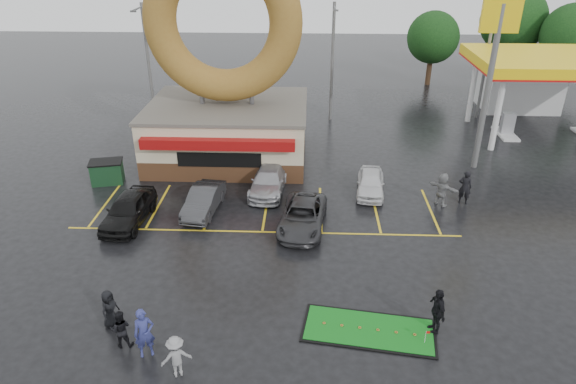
{
  "coord_description": "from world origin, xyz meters",
  "views": [
    {
      "loc": [
        2.21,
        -18.75,
        13.61
      ],
      "look_at": [
        1.3,
        3.59,
        2.2
      ],
      "focal_mm": 32.0,
      "sensor_mm": 36.0,
      "label": 1
    }
  ],
  "objects_px": {
    "dumpster": "(107,173)",
    "putting_green": "(369,330)",
    "donut_shop": "(226,92)",
    "car_dgrey": "(204,200)",
    "car_white": "(370,183)",
    "car_grey": "(303,216)",
    "streetlight_left": "(148,61)",
    "streetlight_mid": "(332,60)",
    "person_cameraman": "(437,311)",
    "car_black": "(128,209)",
    "car_silver": "(269,181)",
    "streetlight_right": "(487,59)",
    "gas_station": "(541,76)",
    "person_blue": "(144,333)",
    "shell_sign": "(495,51)"
  },
  "relations": [
    {
      "from": "streetlight_left",
      "to": "putting_green",
      "type": "bearing_deg",
      "value": -58.05
    },
    {
      "from": "streetlight_right",
      "to": "car_silver",
      "type": "bearing_deg",
      "value": -139.0
    },
    {
      "from": "car_dgrey",
      "to": "car_grey",
      "type": "xyz_separation_m",
      "value": [
        5.35,
        -1.49,
        -0.02
      ]
    },
    {
      "from": "person_cameraman",
      "to": "streetlight_left",
      "type": "bearing_deg",
      "value": -154.83
    },
    {
      "from": "car_black",
      "to": "putting_green",
      "type": "height_order",
      "value": "car_black"
    },
    {
      "from": "car_silver",
      "to": "putting_green",
      "type": "bearing_deg",
      "value": -63.07
    },
    {
      "from": "car_black",
      "to": "putting_green",
      "type": "bearing_deg",
      "value": -29.12
    },
    {
      "from": "car_black",
      "to": "car_white",
      "type": "distance_m",
      "value": 13.45
    },
    {
      "from": "car_dgrey",
      "to": "streetlight_left",
      "type": "bearing_deg",
      "value": 121.95
    },
    {
      "from": "streetlight_mid",
      "to": "car_grey",
      "type": "xyz_separation_m",
      "value": [
        -1.97,
        -16.98,
        -4.12
      ]
    },
    {
      "from": "person_cameraman",
      "to": "car_white",
      "type": "bearing_deg",
      "value": 175.26
    },
    {
      "from": "person_cameraman",
      "to": "car_dgrey",
      "type": "bearing_deg",
      "value": -141.48
    },
    {
      "from": "person_cameraman",
      "to": "putting_green",
      "type": "distance_m",
      "value": 2.65
    },
    {
      "from": "donut_shop",
      "to": "car_dgrey",
      "type": "distance_m",
      "value": 8.45
    },
    {
      "from": "streetlight_left",
      "to": "car_silver",
      "type": "distance_m",
      "value": 16.08
    },
    {
      "from": "car_silver",
      "to": "dumpster",
      "type": "height_order",
      "value": "car_silver"
    },
    {
      "from": "car_black",
      "to": "streetlight_mid",
      "type": "bearing_deg",
      "value": 61.2
    },
    {
      "from": "dumpster",
      "to": "putting_green",
      "type": "bearing_deg",
      "value": -53.47
    },
    {
      "from": "streetlight_left",
      "to": "car_dgrey",
      "type": "height_order",
      "value": "streetlight_left"
    },
    {
      "from": "car_white",
      "to": "car_grey",
      "type": "bearing_deg",
      "value": -126.94
    },
    {
      "from": "gas_station",
      "to": "putting_green",
      "type": "xyz_separation_m",
      "value": [
        -15.32,
        -24.56,
        -3.66
      ]
    },
    {
      "from": "car_black",
      "to": "dumpster",
      "type": "distance_m",
      "value": 5.47
    },
    {
      "from": "shell_sign",
      "to": "car_dgrey",
      "type": "relative_size",
      "value": 2.6
    },
    {
      "from": "car_black",
      "to": "gas_station",
      "type": "bearing_deg",
      "value": 36.32
    },
    {
      "from": "car_dgrey",
      "to": "person_cameraman",
      "type": "relative_size",
      "value": 2.12
    },
    {
      "from": "car_dgrey",
      "to": "person_blue",
      "type": "relative_size",
      "value": 2.07
    },
    {
      "from": "donut_shop",
      "to": "car_silver",
      "type": "height_order",
      "value": "donut_shop"
    },
    {
      "from": "gas_station",
      "to": "car_white",
      "type": "relative_size",
      "value": 3.58
    },
    {
      "from": "car_white",
      "to": "person_cameraman",
      "type": "distance_m",
      "value": 11.58
    },
    {
      "from": "donut_shop",
      "to": "streetlight_right",
      "type": "xyz_separation_m",
      "value": [
        19.0,
        8.95,
        0.32
      ]
    },
    {
      "from": "streetlight_left",
      "to": "car_silver",
      "type": "height_order",
      "value": "streetlight_left"
    },
    {
      "from": "shell_sign",
      "to": "car_silver",
      "type": "distance_m",
      "value": 15.18
    },
    {
      "from": "dumpster",
      "to": "gas_station",
      "type": "bearing_deg",
      "value": 9.28
    },
    {
      "from": "streetlight_right",
      "to": "car_white",
      "type": "height_order",
      "value": "streetlight_right"
    },
    {
      "from": "person_blue",
      "to": "dumpster",
      "type": "distance_m",
      "value": 15.32
    },
    {
      "from": "streetlight_right",
      "to": "car_dgrey",
      "type": "relative_size",
      "value": 2.21
    },
    {
      "from": "streetlight_left",
      "to": "car_silver",
      "type": "bearing_deg",
      "value": -50.03
    },
    {
      "from": "car_grey",
      "to": "dumpster",
      "type": "distance_m",
      "value": 12.78
    },
    {
      "from": "car_white",
      "to": "person_blue",
      "type": "height_order",
      "value": "person_blue"
    },
    {
      "from": "car_dgrey",
      "to": "car_white",
      "type": "height_order",
      "value": "car_dgrey"
    },
    {
      "from": "donut_shop",
      "to": "dumpster",
      "type": "xyz_separation_m",
      "value": [
        -6.81,
        -4.21,
        -3.81
      ]
    },
    {
      "from": "car_dgrey",
      "to": "streetlight_mid",
      "type": "bearing_deg",
      "value": 71.92
    },
    {
      "from": "gas_station",
      "to": "car_dgrey",
      "type": "bearing_deg",
      "value": -146.37
    },
    {
      "from": "donut_shop",
      "to": "car_white",
      "type": "xyz_separation_m",
      "value": [
        8.89,
        -4.97,
        -3.81
      ]
    },
    {
      "from": "streetlight_left",
      "to": "streetlight_mid",
      "type": "distance_m",
      "value": 14.04
    },
    {
      "from": "streetlight_right",
      "to": "car_white",
      "type": "relative_size",
      "value": 2.36
    },
    {
      "from": "gas_station",
      "to": "streetlight_mid",
      "type": "height_order",
      "value": "streetlight_mid"
    },
    {
      "from": "streetlight_left",
      "to": "person_cameraman",
      "type": "relative_size",
      "value": 4.68
    },
    {
      "from": "car_black",
      "to": "car_silver",
      "type": "relative_size",
      "value": 0.98
    },
    {
      "from": "person_cameraman",
      "to": "putting_green",
      "type": "xyz_separation_m",
      "value": [
        -2.49,
        -0.12,
        -0.92
      ]
    }
  ]
}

